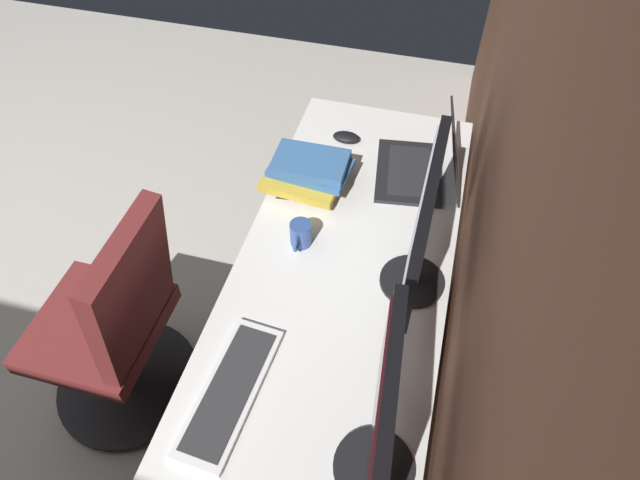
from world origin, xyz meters
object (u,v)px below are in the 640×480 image
at_px(monitor_primary, 422,227).
at_px(monitor_secondary, 381,429).
at_px(drawer_pedestal, 346,334).
at_px(office_chair, 117,333).
at_px(keyboard_main, 230,391).
at_px(laptop_leftmost, 427,164).
at_px(book_stack_near, 309,171).
at_px(coffee_mug, 300,234).
at_px(mouse_main, 346,137).

height_order(monitor_primary, monitor_secondary, monitor_primary).
xyz_separation_m(drawer_pedestal, office_chair, (0.27, -0.76, 0.11)).
height_order(monitor_secondary, keyboard_main, monitor_secondary).
distance_m(monitor_primary, keyboard_main, 0.68).
xyz_separation_m(laptop_leftmost, book_stack_near, (0.15, -0.40, 0.00)).
relative_size(book_stack_near, coffee_mug, 2.77).
height_order(laptop_leftmost, mouse_main, laptop_leftmost).
relative_size(monitor_primary, book_stack_near, 1.69).
distance_m(mouse_main, office_chair, 1.10).
relative_size(mouse_main, coffee_mug, 0.95).
xyz_separation_m(mouse_main, coffee_mug, (0.55, -0.02, 0.03)).
height_order(mouse_main, office_chair, office_chair).
height_order(laptop_leftmost, coffee_mug, laptop_leftmost).
bearing_deg(drawer_pedestal, mouse_main, -165.53).
distance_m(monitor_secondary, keyboard_main, 0.48).
bearing_deg(keyboard_main, laptop_leftmost, 158.75).
relative_size(keyboard_main, coffee_mug, 3.90).
bearing_deg(book_stack_near, keyboard_main, 1.16).
height_order(monitor_primary, book_stack_near, monitor_primary).
relative_size(drawer_pedestal, keyboard_main, 1.62).
xyz_separation_m(drawer_pedestal, laptop_leftmost, (-0.50, 0.17, 0.44)).
xyz_separation_m(monitor_secondary, book_stack_near, (-0.92, -0.42, -0.19)).
xyz_separation_m(coffee_mug, office_chair, (0.33, -0.57, -0.32)).
height_order(monitor_secondary, mouse_main, monitor_secondary).
xyz_separation_m(laptop_leftmost, keyboard_main, (0.98, -0.38, -0.04)).
height_order(drawer_pedestal, monitor_secondary, monitor_secondary).
bearing_deg(book_stack_near, drawer_pedestal, 33.98).
xyz_separation_m(drawer_pedestal, book_stack_near, (-0.35, -0.23, 0.44)).
height_order(monitor_primary, mouse_main, monitor_primary).
height_order(keyboard_main, mouse_main, mouse_main).
bearing_deg(drawer_pedestal, laptop_leftmost, 161.79).
height_order(monitor_primary, coffee_mug, monitor_primary).
height_order(drawer_pedestal, coffee_mug, coffee_mug).
height_order(monitor_primary, laptop_leftmost, monitor_primary).
bearing_deg(keyboard_main, book_stack_near, -178.84).
bearing_deg(keyboard_main, monitor_secondary, 76.86).
height_order(monitor_primary, office_chair, monitor_primary).
distance_m(monitor_primary, book_stack_near, 0.58).
distance_m(laptop_leftmost, coffee_mug, 0.56).
bearing_deg(office_chair, drawer_pedestal, 109.41).
bearing_deg(coffee_mug, laptop_leftmost, 141.28).
relative_size(monitor_secondary, coffee_mug, 4.49).
bearing_deg(drawer_pedestal, monitor_secondary, 18.07).
distance_m(drawer_pedestal, coffee_mug, 0.47).
bearing_deg(monitor_primary, drawer_pedestal, -88.50).
distance_m(laptop_leftmost, mouse_main, 0.35).
relative_size(monitor_primary, laptop_leftmost, 1.39).
bearing_deg(drawer_pedestal, office_chair, -70.59).
xyz_separation_m(keyboard_main, office_chair, (-0.22, -0.54, -0.28)).
distance_m(keyboard_main, office_chair, 0.65).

